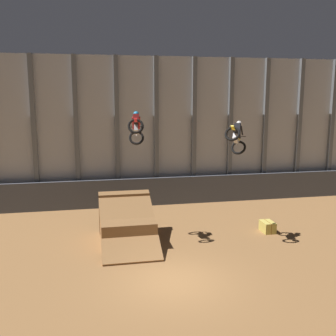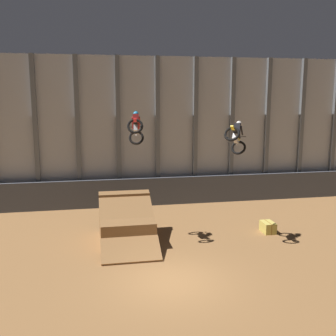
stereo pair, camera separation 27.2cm
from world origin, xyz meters
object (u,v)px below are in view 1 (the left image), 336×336
object	(u,v)px
dirt_ramp	(127,225)
rider_bike_left_air	(136,128)
rider_bike_right_air	(236,136)
hay_bale_trackside	(268,227)

from	to	relation	value
dirt_ramp	rider_bike_left_air	size ratio (longest dim) A/B	2.53
rider_bike_left_air	rider_bike_right_air	world-z (taller)	rider_bike_left_air
dirt_ramp	rider_bike_left_air	world-z (taller)	rider_bike_left_air
rider_bike_left_air	dirt_ramp	bearing A→B (deg)	154.69
hay_bale_trackside	rider_bike_left_air	bearing A→B (deg)	179.98
dirt_ramp	rider_bike_right_air	size ratio (longest dim) A/B	2.51
rider_bike_right_air	rider_bike_left_air	bearing A→B (deg)	-155.73
dirt_ramp	hay_bale_trackside	distance (m)	7.39
dirt_ramp	hay_bale_trackside	xyz separation A→B (m)	(7.36, -0.33, -0.49)
rider_bike_right_air	hay_bale_trackside	xyz separation A→B (m)	(2.25, 0.93, -4.89)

